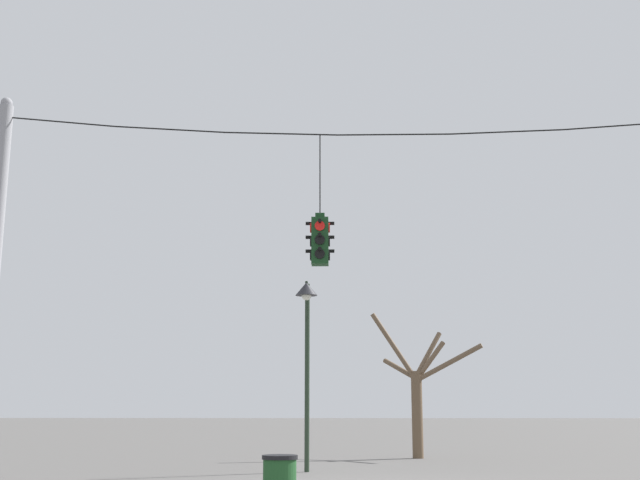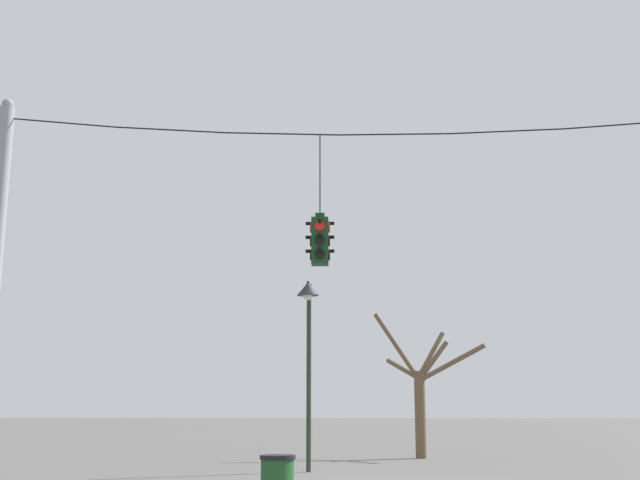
% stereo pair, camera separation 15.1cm
% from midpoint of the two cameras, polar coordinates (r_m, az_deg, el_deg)
% --- Properties ---
extents(span_wire, '(16.28, 0.03, 0.49)m').
position_cam_midpoint_polar(span_wire, '(16.79, 5.51, 7.98)').
color(span_wire, black).
extents(traffic_light_near_right_pole, '(0.58, 0.58, 2.73)m').
position_cam_midpoint_polar(traffic_light_near_right_pole, '(16.12, 0.27, -0.02)').
color(traffic_light_near_right_pole, '#143819').
extents(street_lamp, '(0.55, 0.93, 4.62)m').
position_cam_midpoint_polar(street_lamp, '(19.96, -0.62, -5.80)').
color(street_lamp, '#233323').
rests_on(street_lamp, ground_plane).
extents(bare_tree, '(3.44, 1.75, 4.49)m').
position_cam_midpoint_polar(bare_tree, '(25.68, 7.40, -10.56)').
color(bare_tree, brown).
rests_on(bare_tree, ground_plane).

